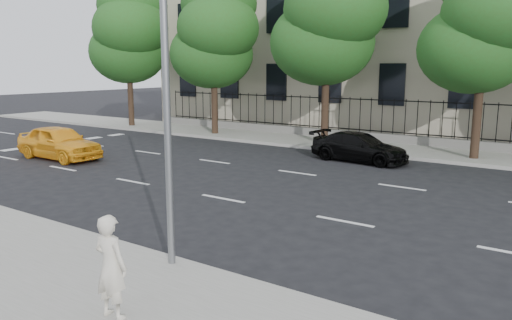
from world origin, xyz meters
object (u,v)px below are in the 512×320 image
(yellow_taxi, at_px, (59,142))
(black_sedan, at_px, (359,147))
(street_light, at_px, (184,1))
(woman_near, at_px, (111,267))

(yellow_taxi, xyz_separation_m, black_sedan, (10.92, 6.82, -0.12))
(street_light, distance_m, black_sedan, 13.19)
(street_light, distance_m, yellow_taxi, 14.28)
(street_light, bearing_deg, woman_near, -73.71)
(woman_near, bearing_deg, yellow_taxi, -34.78)
(black_sedan, relative_size, woman_near, 2.56)
(street_light, relative_size, yellow_taxi, 1.89)
(yellow_taxi, xyz_separation_m, woman_near, (13.19, -8.09, 0.24))
(street_light, relative_size, black_sedan, 1.92)
(yellow_taxi, bearing_deg, woman_near, -121.48)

